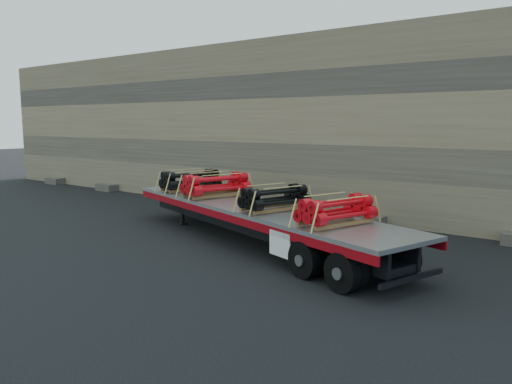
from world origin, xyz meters
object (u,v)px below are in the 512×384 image
(trailer, at_px, (254,224))
(bundle_midrear, at_px, (275,199))
(bundle_rear, at_px, (336,211))
(bundle_midfront, at_px, (216,185))
(bundle_front, at_px, (191,181))

(trailer, bearing_deg, bundle_midrear, 0.00)
(bundle_midrear, relative_size, bundle_rear, 0.99)
(bundle_midfront, bearing_deg, bundle_front, 180.00)
(bundle_midrear, distance_m, bundle_rear, 2.46)
(bundle_front, distance_m, bundle_rear, 7.53)
(bundle_front, xyz_separation_m, bundle_midfront, (1.73, -0.55, 0.02))
(trailer, bearing_deg, bundle_front, 180.00)
(trailer, xyz_separation_m, bundle_rear, (3.32, -1.05, 0.92))
(trailer, distance_m, bundle_front, 4.15)
(bundle_midfront, xyz_separation_m, bundle_midrear, (3.09, -0.98, -0.04))
(trailer, distance_m, bundle_midrear, 1.37)
(trailer, bearing_deg, bundle_midfront, 180.00)
(bundle_front, bearing_deg, bundle_midfront, 0.00)
(bundle_midfront, distance_m, bundle_midrear, 3.25)
(bundle_midfront, relative_size, bundle_rear, 1.11)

